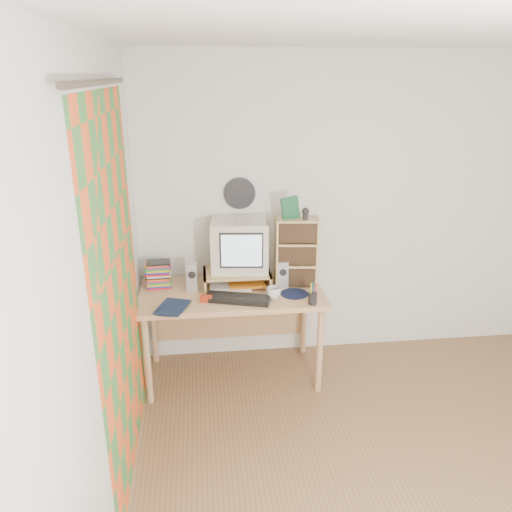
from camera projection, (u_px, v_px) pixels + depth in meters
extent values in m
plane|color=olive|center=(426.00, 496.00, 2.91)|extent=(3.50, 3.50, 0.00)
plane|color=white|center=(497.00, 27.00, 2.05)|extent=(3.50, 3.50, 0.00)
plane|color=silver|center=(352.00, 211.00, 4.11)|extent=(3.50, 0.00, 3.50)
plane|color=silver|center=(94.00, 321.00, 2.29)|extent=(0.00, 3.50, 3.50)
plane|color=#E85420|center=(120.00, 297.00, 2.78)|extent=(0.00, 2.20, 2.20)
cylinder|color=black|center=(240.00, 193.00, 3.93)|extent=(0.25, 0.02, 0.25)
cube|color=tan|center=(232.00, 293.00, 3.83)|extent=(1.40, 0.70, 0.04)
cube|color=tan|center=(230.00, 315.00, 4.26)|extent=(1.33, 0.02, 0.41)
cylinder|color=tan|center=(147.00, 361.00, 3.62)|extent=(0.05, 0.05, 0.71)
cylinder|color=tan|center=(320.00, 350.00, 3.76)|extent=(0.05, 0.05, 0.71)
cylinder|color=tan|center=(153.00, 324.00, 4.16)|extent=(0.05, 0.05, 0.71)
cylinder|color=tan|center=(304.00, 316.00, 4.30)|extent=(0.05, 0.05, 0.71)
cube|color=tan|center=(205.00, 280.00, 3.88)|extent=(0.02, 0.30, 0.12)
cube|color=tan|center=(268.00, 277.00, 3.93)|extent=(0.02, 0.30, 0.12)
cube|color=tan|center=(237.00, 273.00, 3.89)|extent=(0.52, 0.30, 0.02)
cube|color=beige|center=(240.00, 245.00, 3.86)|extent=(0.46, 0.46, 0.40)
cube|color=#B1B1B7|center=(192.00, 277.00, 3.81)|extent=(0.09, 0.09, 0.22)
cube|color=#B1B1B7|center=(282.00, 274.00, 3.86)|extent=(0.09, 0.09, 0.22)
cube|color=black|center=(238.00, 299.00, 3.66)|extent=(0.50, 0.29, 0.03)
cube|color=tan|center=(297.00, 252.00, 3.85)|extent=(0.34, 0.21, 0.54)
imported|color=silver|center=(274.00, 293.00, 3.69)|extent=(0.12, 0.12, 0.09)
imported|color=#101E3B|center=(160.00, 304.00, 3.55)|extent=(0.28, 0.24, 0.05)
cylinder|color=black|center=(295.00, 294.00, 3.77)|extent=(0.21, 0.21, 0.00)
cube|color=#A82C11|center=(206.00, 299.00, 3.64)|extent=(0.09, 0.07, 0.04)
cube|color=#164E2F|center=(290.00, 208.00, 3.72)|extent=(0.13, 0.05, 0.17)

